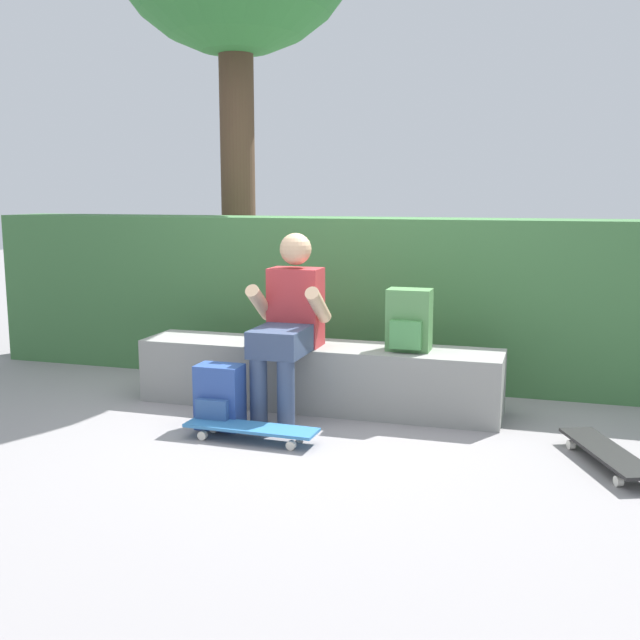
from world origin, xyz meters
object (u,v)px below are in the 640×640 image
at_px(person_skater, 289,319).
at_px(backpack_on_ground, 219,398).
at_px(bench_main, 318,376).
at_px(skateboard_beside_bench, 607,453).
at_px(backpack_on_bench, 409,321).
at_px(skateboard_near_person, 251,429).

relative_size(person_skater, backpack_on_ground, 2.96).
distance_m(bench_main, backpack_on_ground, 0.78).
relative_size(person_skater, skateboard_beside_bench, 1.45).
bearing_deg(backpack_on_ground, bench_main, 55.84).
xyz_separation_m(backpack_on_bench, backpack_on_ground, (-1.06, -0.63, -0.43)).
bearing_deg(skateboard_beside_bench, backpack_on_ground, 179.95).
bearing_deg(skateboard_near_person, backpack_on_bench, 45.90).
bearing_deg(skateboard_near_person, backpack_on_ground, 148.61).
bearing_deg(bench_main, person_skater, -121.45).
bearing_deg(skateboard_near_person, skateboard_beside_bench, 4.84).
bearing_deg(skateboard_beside_bench, person_skater, 167.52).
bearing_deg(backpack_on_ground, skateboard_near_person, -31.39).
xyz_separation_m(skateboard_near_person, skateboard_beside_bench, (1.98, 0.17, 0.00)).
height_order(skateboard_near_person, backpack_on_ground, backpack_on_ground).
xyz_separation_m(person_skater, skateboard_beside_bench, (1.95, -0.43, -0.56)).
relative_size(bench_main, person_skater, 2.08).
bearing_deg(backpack_on_bench, skateboard_near_person, -134.10).
xyz_separation_m(person_skater, backpack_on_bench, (0.75, 0.20, -0.01)).
height_order(person_skater, skateboard_near_person, person_skater).
relative_size(backpack_on_bench, backpack_on_ground, 1.00).
xyz_separation_m(skateboard_near_person, backpack_on_bench, (0.78, 0.80, 0.55)).
bearing_deg(backpack_on_ground, backpack_on_bench, 30.96).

